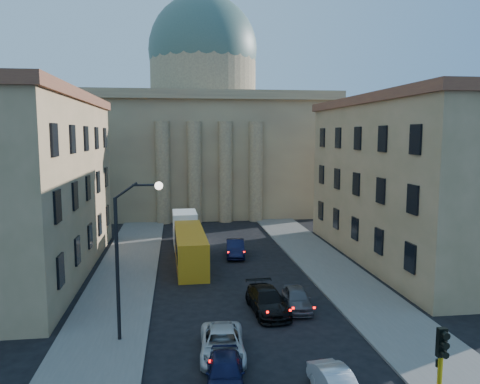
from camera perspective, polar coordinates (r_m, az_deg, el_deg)
The scene contains 14 objects.
sidewalk_left at distance 37.19m, azimuth -14.20°, elevation -10.81°, with size 5.00×60.00×0.15m, color #635F5A.
sidewalk_right at distance 39.07m, azimuth 11.82°, elevation -9.87°, with size 5.00×60.00×0.15m, color #635F5A.
church at distance 72.78m, azimuth -4.42°, elevation 7.43°, with size 68.02×28.76×36.60m.
building_left at distance 41.40m, azimuth -25.65°, elevation 0.92°, with size 11.60×26.60×14.70m.
building_right at distance 44.73m, azimuth 20.65°, elevation 1.57°, with size 11.60×26.60×14.70m.
traffic_light at distance 19.94m, azimuth 23.19°, elevation -19.55°, with size 0.34×0.29×4.30m.
street_lamp at distance 26.04m, azimuth -13.64°, elevation -6.58°, with size 2.62×0.44×8.83m.
car_left_near at distance 22.48m, azimuth -1.83°, elevation -21.08°, with size 1.74×4.32×1.47m, color black.
car_left_mid at distance 25.17m, azimuth -2.17°, elevation -18.00°, with size 2.25×4.88×1.36m, color silver.
car_right_mid at distance 30.75m, azimuth 3.36°, elevation -13.10°, with size 2.11×5.18×1.50m, color black.
car_right_far at distance 31.49m, azimuth 6.94°, elevation -12.76°, with size 1.64×4.09×1.39m, color #4D4E52.
car_right_distant at distance 43.98m, azimuth -0.59°, elevation -6.87°, with size 1.63×4.67×1.54m, color black.
city_bus at distance 41.07m, azimuth -6.10°, elevation -6.70°, with size 2.75×10.73×3.01m.
box_truck at distance 48.50m, azimuth -6.70°, elevation -4.62°, with size 2.53×6.13×3.33m.
Camera 1 is at (-4.22, -17.19, 11.32)m, focal length 35.00 mm.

